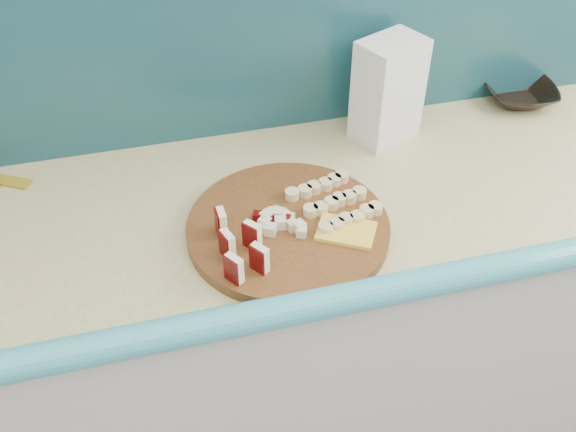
% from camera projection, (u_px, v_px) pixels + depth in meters
% --- Properties ---
extents(kitchen_counter, '(2.20, 0.63, 0.91)m').
position_uv_depth(kitchen_counter, '(222.00, 346.00, 1.64)').
color(kitchen_counter, beige).
rests_on(kitchen_counter, ground).
extents(backsplash, '(2.20, 0.02, 0.50)m').
position_uv_depth(backsplash, '(177.00, 41.00, 1.39)').
color(backsplash, teal).
rests_on(backsplash, kitchen_counter).
extents(cutting_board, '(0.50, 0.50, 0.03)m').
position_uv_depth(cutting_board, '(288.00, 228.00, 1.29)').
color(cutting_board, '#46290F').
rests_on(cutting_board, kitchen_counter).
extents(apple_wedges, '(0.08, 0.17, 0.06)m').
position_uv_depth(apple_wedges, '(238.00, 245.00, 1.19)').
color(apple_wedges, '#FAEBC8').
rests_on(apple_wedges, cutting_board).
extents(apple_chunks, '(0.07, 0.06, 0.02)m').
position_uv_depth(apple_chunks, '(277.00, 224.00, 1.27)').
color(apple_chunks, beige).
rests_on(apple_chunks, cutting_board).
extents(banana_slices, '(0.18, 0.18, 0.02)m').
position_uv_depth(banana_slices, '(335.00, 202.00, 1.32)').
color(banana_slices, '#DDC487').
rests_on(banana_slices, cutting_board).
extents(brown_bowl, '(0.22, 0.22, 0.05)m').
position_uv_depth(brown_bowl, '(519.00, 93.00, 1.66)').
color(brown_bowl, black).
rests_on(brown_bowl, kitchen_counter).
extents(flour_bag, '(0.17, 0.15, 0.25)m').
position_uv_depth(flour_bag, '(388.00, 91.00, 1.48)').
color(flour_bag, silver).
rests_on(flour_bag, kitchen_counter).
extents(sponge, '(0.14, 0.12, 0.03)m').
position_uv_depth(sponge, '(346.00, 236.00, 1.27)').
color(sponge, yellow).
rests_on(sponge, kitchen_counter).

